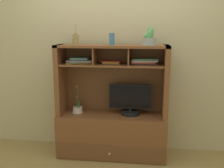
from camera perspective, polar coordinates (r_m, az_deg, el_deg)
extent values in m
cube|color=olive|center=(3.51, 0.00, -15.19)|extent=(6.00, 6.00, 0.02)
cube|color=tan|center=(3.39, 0.54, 8.68)|extent=(6.00, 0.02, 2.80)
cube|color=brown|center=(3.40, 0.00, -10.97)|extent=(1.36, 0.46, 0.54)
cube|color=brown|center=(3.25, -0.53, -15.08)|extent=(1.31, 0.01, 0.20)
sphere|color=silver|center=(3.24, -0.56, -15.17)|extent=(0.02, 0.02, 0.02)
cube|color=brown|center=(3.33, -11.19, 1.05)|extent=(0.06, 0.38, 0.87)
cube|color=brown|center=(3.18, 11.74, 0.50)|extent=(0.06, 0.38, 0.87)
cube|color=brown|center=(3.36, 0.37, 1.13)|extent=(1.30, 0.02, 0.84)
cube|color=brown|center=(3.13, 0.00, 8.34)|extent=(1.36, 0.38, 0.03)
cube|color=brown|center=(3.16, 0.00, 4.24)|extent=(1.24, 0.34, 0.02)
cube|color=brown|center=(3.17, -3.73, 6.27)|extent=(0.02, 0.32, 0.20)
cube|color=brown|center=(3.12, 3.79, 6.18)|extent=(0.02, 0.32, 0.20)
cylinder|color=black|center=(3.29, 4.03, -6.30)|extent=(0.24, 0.24, 0.05)
cylinder|color=black|center=(3.27, 4.04, -5.66)|extent=(0.04, 0.04, 0.03)
cube|color=black|center=(3.23, 4.09, -2.76)|extent=(0.53, 0.03, 0.31)
cube|color=black|center=(3.21, 4.07, -2.83)|extent=(0.50, 0.00, 0.28)
cylinder|color=beige|center=(3.38, -7.58, -5.64)|extent=(0.12, 0.12, 0.07)
cylinder|color=beige|center=(3.39, -7.56, -6.14)|extent=(0.14, 0.14, 0.01)
cylinder|color=#4C6B38|center=(3.33, -7.66, -2.83)|extent=(0.02, 0.03, 0.27)
sphere|color=#B78B30|center=(3.34, -7.74, -2.81)|extent=(0.02, 0.02, 0.02)
sphere|color=#B78B30|center=(3.30, -7.72, -0.53)|extent=(0.02, 0.02, 0.02)
ellipsoid|color=#25652B|center=(3.35, -7.35, -4.65)|extent=(0.04, 0.05, 0.10)
ellipsoid|color=#25652B|center=(3.37, -7.27, -4.56)|extent=(0.05, 0.06, 0.12)
cube|color=gold|center=(3.23, -7.06, 4.66)|extent=(0.33, 0.20, 0.02)
cube|color=#3C6D69|center=(3.23, -7.10, 4.88)|extent=(0.22, 0.23, 0.01)
cube|color=slate|center=(3.23, -6.81, 5.16)|extent=(0.32, 0.25, 0.02)
cube|color=#275588|center=(3.23, -6.87, 5.43)|extent=(0.22, 0.22, 0.01)
cube|color=#46756C|center=(3.23, -6.90, 5.68)|extent=(0.23, 0.23, 0.02)
cube|color=#2D2D39|center=(3.18, 7.27, 4.51)|extent=(0.30, 0.20, 0.01)
cube|color=#A03A33|center=(3.18, 6.99, 4.74)|extent=(0.31, 0.24, 0.01)
cube|color=beige|center=(3.17, 7.05, 4.94)|extent=(0.29, 0.17, 0.01)
cube|color=beige|center=(3.18, 7.25, 5.17)|extent=(0.33, 0.21, 0.01)
cube|color=#4D7F6A|center=(3.18, 7.26, 5.44)|extent=(0.32, 0.19, 0.02)
cube|color=gold|center=(3.21, -0.05, 4.64)|extent=(0.22, 0.17, 0.01)
cube|color=gold|center=(3.20, -0.16, 4.83)|extent=(0.21, 0.16, 0.02)
cube|color=#B03638|center=(3.21, -0.23, 5.07)|extent=(0.26, 0.18, 0.01)
cylinder|color=olive|center=(3.20, -8.03, 9.65)|extent=(0.08, 0.08, 0.12)
cylinder|color=olive|center=(3.20, -8.07, 10.91)|extent=(0.03, 0.03, 0.02)
cylinder|color=tan|center=(3.20, -8.03, 12.05)|extent=(0.00, 0.03, 0.15)
cylinder|color=tan|center=(3.20, -8.05, 12.05)|extent=(0.01, 0.01, 0.15)
cylinder|color=tan|center=(3.20, -8.12, 12.05)|extent=(0.02, 0.01, 0.15)
cylinder|color=tan|center=(3.20, -8.17, 12.04)|extent=(0.00, 0.03, 0.14)
cylinder|color=tan|center=(3.20, -8.15, 12.04)|extent=(0.02, 0.01, 0.15)
cylinder|color=tan|center=(3.20, -8.08, 12.05)|extent=(0.03, 0.02, 0.14)
cylinder|color=gray|center=(3.09, 8.24, 9.24)|extent=(0.15, 0.15, 0.08)
cylinder|color=gray|center=(3.10, 8.22, 8.53)|extent=(0.17, 0.17, 0.01)
ellipsoid|color=#4D9350|center=(3.10, 8.65, 11.03)|extent=(0.06, 0.06, 0.13)
ellipsoid|color=#4D9350|center=(3.13, 8.27, 11.28)|extent=(0.05, 0.07, 0.13)
ellipsoid|color=#4D9350|center=(3.10, 7.50, 10.43)|extent=(0.05, 0.05, 0.07)
ellipsoid|color=#4D9350|center=(3.08, 8.20, 10.65)|extent=(0.06, 0.05, 0.12)
cylinder|color=#3A698D|center=(3.11, -0.04, 9.80)|extent=(0.07, 0.07, 0.13)
torus|color=#3A698D|center=(3.11, -0.04, 11.09)|extent=(0.07, 0.07, 0.01)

